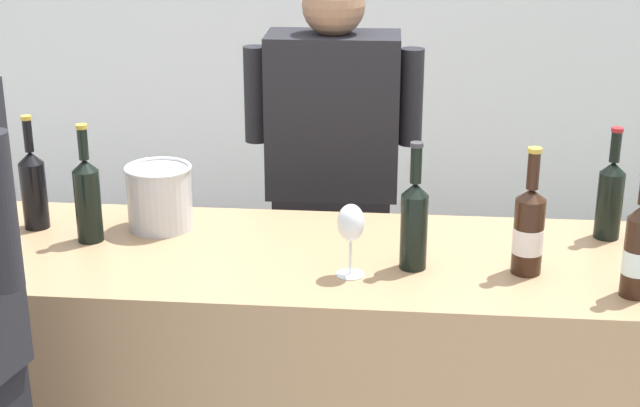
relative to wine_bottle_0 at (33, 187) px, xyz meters
The scene contains 10 objects.
counter 1.09m from the wine_bottle_0, ahead, with size 2.52×0.68×0.96m, color #9E7A56.
wine_bottle_0 is the anchor object (origin of this frame).
wine_bottle_2 1.71m from the wine_bottle_0, 10.70° to the right, with size 0.07×0.07×0.33m.
wine_bottle_3 1.14m from the wine_bottle_0, ahead, with size 0.07×0.07×0.35m.
wine_bottle_4 1.69m from the wine_bottle_0, ahead, with size 0.07×0.07×0.33m.
wine_bottle_5 0.21m from the wine_bottle_0, 24.14° to the right, with size 0.07×0.07×0.35m.
wine_bottle_6 1.44m from the wine_bottle_0, ahead, with size 0.08×0.08×0.35m.
wine_glass 0.99m from the wine_bottle_0, 15.29° to the right, with size 0.08×0.08×0.20m.
ice_bucket 0.37m from the wine_bottle_0, ahead, with size 0.20×0.20×0.19m.
person_server 1.06m from the wine_bottle_0, 34.26° to the left, with size 0.61×0.25×1.65m.
Camera 1 is at (0.20, -2.46, 2.00)m, focal length 53.70 mm.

